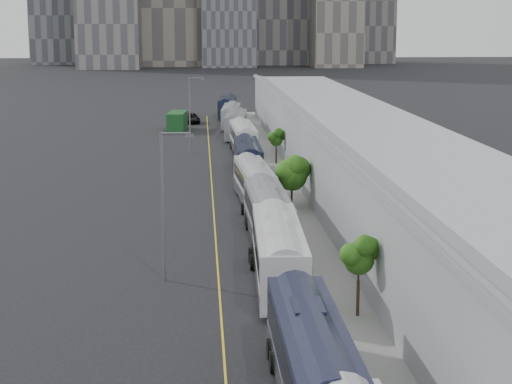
{
  "coord_description": "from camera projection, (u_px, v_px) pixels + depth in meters",
  "views": [
    {
      "loc": [
        -2.45,
        -14.54,
        15.81
      ],
      "look_at": [
        1.71,
        50.38,
        3.0
      ],
      "focal_mm": 60.0,
      "sensor_mm": 36.0,
      "label": 1
    }
  ],
  "objects": [
    {
      "name": "tree_3",
      "position": [
        276.0,
        138.0,
        97.53
      ],
      "size": [
        1.5,
        1.5,
        3.79
      ],
      "color": "black",
      "rests_on": "ground"
    },
    {
      "name": "bus_2",
      "position": [
        278.0,
        259.0,
        52.21
      ],
      "size": [
        3.24,
        13.92,
        4.05
      ],
      "rotation": [
        0.0,
        0.0,
        -0.03
      ],
      "color": "silver",
      "rests_on": "ground"
    },
    {
      "name": "street_lamp_near",
      "position": [
        165.0,
        196.0,
        52.58
      ],
      "size": [
        2.04,
        0.22,
        9.39
      ],
      "color": "#59595E",
      "rests_on": "ground"
    },
    {
      "name": "bus_3",
      "position": [
        268.0,
        219.0,
        63.22
      ],
      "size": [
        2.98,
        13.45,
        3.92
      ],
      "rotation": [
        0.0,
        0.0,
        0.02
      ],
      "color": "gray",
      "rests_on": "ground"
    },
    {
      "name": "bus_7",
      "position": [
        236.0,
        127.0,
        120.55
      ],
      "size": [
        3.73,
        13.12,
        3.78
      ],
      "rotation": [
        0.0,
        0.0,
        -0.09
      ],
      "color": "gray",
      "rests_on": "ground"
    },
    {
      "name": "shipping_container",
      "position": [
        177.0,
        121.0,
        129.21
      ],
      "size": [
        3.08,
        7.06,
        2.74
      ],
      "primitive_type": "cube",
      "rotation": [
        0.0,
        0.0,
        -0.09
      ],
      "color": "#13401B",
      "rests_on": "ground"
    },
    {
      "name": "street_lamp_far",
      "position": [
        191.0,
        110.0,
        105.12
      ],
      "size": [
        2.04,
        0.22,
        9.41
      ],
      "color": "#59595E",
      "rests_on": "ground"
    },
    {
      "name": "bus_4",
      "position": [
        254.0,
        186.0,
        76.42
      ],
      "size": [
        3.23,
        12.7,
        3.68
      ],
      "rotation": [
        0.0,
        0.0,
        0.06
      ],
      "color": "#B2B7BD",
      "rests_on": "ground"
    },
    {
      "name": "sidewalk",
      "position": [
        339.0,
        215.0,
        71.85
      ],
      "size": [
        10.0,
        170.0,
        0.12
      ],
      "primitive_type": "cube",
      "color": "gray",
      "rests_on": "ground"
    },
    {
      "name": "bus_5",
      "position": [
        248.0,
        161.0,
        90.56
      ],
      "size": [
        2.82,
        12.61,
        3.69
      ],
      "rotation": [
        0.0,
        0.0,
        -0.0
      ],
      "color": "black",
      "rests_on": "ground"
    },
    {
      "name": "bus_1",
      "position": [
        312.0,
        367.0,
        35.85
      ],
      "size": [
        2.98,
        13.4,
        3.91
      ],
      "rotation": [
        0.0,
        0.0,
        0.0
      ],
      "color": "black",
      "rests_on": "ground"
    },
    {
      "name": "bus_9",
      "position": [
        227.0,
        108.0,
        146.83
      ],
      "size": [
        3.66,
        12.69,
        3.66
      ],
      "rotation": [
        0.0,
        0.0,
        -0.09
      ],
      "color": "black",
      "rests_on": "ground"
    },
    {
      "name": "bus_8",
      "position": [
        231.0,
        118.0,
        132.3
      ],
      "size": [
        3.48,
        12.51,
        3.61
      ],
      "rotation": [
        0.0,
        0.0,
        -0.08
      ],
      "color": "#92959B",
      "rests_on": "ground"
    },
    {
      "name": "suv",
      "position": [
        191.0,
        118.0,
        138.55
      ],
      "size": [
        3.2,
        5.95,
        1.59
      ],
      "primitive_type": "imported",
      "rotation": [
        0.0,
        0.0,
        0.1
      ],
      "color": "black",
      "rests_on": "ground"
    },
    {
      "name": "tree_1",
      "position": [
        359.0,
        256.0,
        46.16
      ],
      "size": [
        1.68,
        1.68,
        4.4
      ],
      "color": "black",
      "rests_on": "ground"
    },
    {
      "name": "lane_line",
      "position": [
        214.0,
        217.0,
        71.2
      ],
      "size": [
        0.12,
        160.0,
        0.02
      ],
      "primitive_type": "cube",
      "color": "gold",
      "rests_on": "ground"
    },
    {
      "name": "bus_6",
      "position": [
        243.0,
        140.0,
        106.35
      ],
      "size": [
        2.97,
        13.02,
        3.79
      ],
      "rotation": [
        0.0,
        0.0,
        0.03
      ],
      "color": "silver",
      "rests_on": "ground"
    },
    {
      "name": "tree_2",
      "position": [
        292.0,
        171.0,
        74.0
      ],
      "size": [
        2.73,
        2.73,
        4.7
      ],
      "color": "black",
      "rests_on": "ground"
    },
    {
      "name": "depot",
      "position": [
        387.0,
        174.0,
        71.43
      ],
      "size": [
        12.45,
        160.4,
        7.2
      ],
      "color": "gray",
      "rests_on": "ground"
    }
  ]
}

